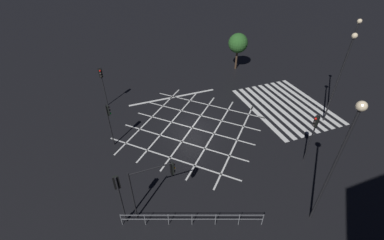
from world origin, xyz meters
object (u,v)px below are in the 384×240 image
(street_lamp_far, at_px, (347,56))
(traffic_light_sw_cross, at_px, (313,130))
(traffic_light_nw_cross, at_px, (154,179))
(street_tree_near, at_px, (238,43))
(traffic_light_nw_main, at_px, (119,191))
(street_lamp_west, at_px, (343,66))
(street_lamp_east, at_px, (343,146))
(traffic_light_median_north, at_px, (109,117))
(traffic_light_ne_main, at_px, (102,80))

(street_lamp_far, bearing_deg, traffic_light_sw_cross, 124.65)
(traffic_light_nw_cross, distance_m, street_tree_near, 24.22)
(traffic_light_nw_cross, distance_m, street_lamp_far, 21.65)
(traffic_light_nw_main, xyz_separation_m, street_lamp_west, (4.17, -20.39, 2.87))
(traffic_light_nw_main, distance_m, street_tree_near, 25.65)
(street_lamp_west, bearing_deg, traffic_light_nw_main, 101.57)
(traffic_light_nw_cross, bearing_deg, street_lamp_east, -23.80)
(traffic_light_nw_cross, height_order, street_lamp_far, street_lamp_far)
(traffic_light_nw_cross, relative_size, traffic_light_nw_main, 1.02)
(street_lamp_east, xyz_separation_m, street_lamp_far, (10.13, -11.35, -0.52))
(traffic_light_median_north, xyz_separation_m, traffic_light_nw_cross, (-7.95, -1.84, 0.21))
(traffic_light_nw_main, bearing_deg, street_lamp_far, -75.26)
(traffic_light_nw_cross, distance_m, traffic_light_ne_main, 14.90)
(traffic_light_sw_cross, distance_m, street_tree_near, 18.22)
(traffic_light_nw_cross, xyz_separation_m, street_tree_near, (18.26, -15.91, 0.42))
(traffic_light_ne_main, bearing_deg, street_lamp_east, 30.34)
(street_lamp_west, xyz_separation_m, street_lamp_far, (1.82, -2.38, -0.10))
(street_lamp_west, bearing_deg, traffic_light_ne_main, 62.16)
(traffic_light_nw_cross, xyz_separation_m, traffic_light_ne_main, (14.79, 1.77, -0.03))
(traffic_light_median_north, height_order, traffic_light_sw_cross, traffic_light_sw_cross)
(traffic_light_median_north, xyz_separation_m, traffic_light_nw_main, (-7.90, 0.30, 0.05))
(traffic_light_nw_cross, bearing_deg, traffic_light_nw_main, 178.80)
(traffic_light_nw_cross, distance_m, street_lamp_east, 10.61)
(traffic_light_nw_cross, bearing_deg, street_lamp_west, 13.02)
(traffic_light_nw_cross, distance_m, street_lamp_west, 18.92)
(traffic_light_nw_cross, height_order, street_lamp_west, street_lamp_west)
(traffic_light_nw_cross, height_order, traffic_light_ne_main, traffic_light_ne_main)
(traffic_light_median_north, height_order, street_tree_near, street_tree_near)
(street_tree_near, bearing_deg, street_lamp_far, -158.91)
(traffic_light_median_north, distance_m, traffic_light_nw_cross, 8.16)
(traffic_light_ne_main, distance_m, street_lamp_east, 22.10)
(street_lamp_far, bearing_deg, traffic_light_ne_main, 68.66)
(street_lamp_west, relative_size, street_lamp_far, 0.95)
(traffic_light_nw_main, relative_size, street_lamp_west, 0.48)
(traffic_light_ne_main, xyz_separation_m, street_lamp_far, (-8.75, -22.40, 2.64))
(traffic_light_median_north, bearing_deg, street_lamp_west, -10.51)
(traffic_light_median_north, xyz_separation_m, street_lamp_west, (-3.73, -20.09, 2.92))
(traffic_light_sw_cross, height_order, street_tree_near, street_tree_near)
(traffic_light_ne_main, height_order, street_tree_near, street_tree_near)
(traffic_light_nw_cross, relative_size, traffic_light_sw_cross, 0.95)
(traffic_light_median_north, bearing_deg, street_tree_near, 30.16)
(traffic_light_sw_cross, distance_m, street_lamp_far, 10.28)
(traffic_light_nw_cross, relative_size, traffic_light_ne_main, 0.97)
(street_tree_near, bearing_deg, traffic_light_median_north, 120.16)
(traffic_light_sw_cross, bearing_deg, street_lamp_east, 54.76)
(traffic_light_median_north, distance_m, street_lamp_west, 20.64)
(traffic_light_sw_cross, distance_m, street_lamp_west, 7.46)
(traffic_light_nw_main, height_order, traffic_light_sw_cross, traffic_light_sw_cross)
(traffic_light_median_north, distance_m, traffic_light_sw_cross, 16.16)
(traffic_light_median_north, xyz_separation_m, traffic_light_ne_main, (6.84, -0.07, 0.17))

